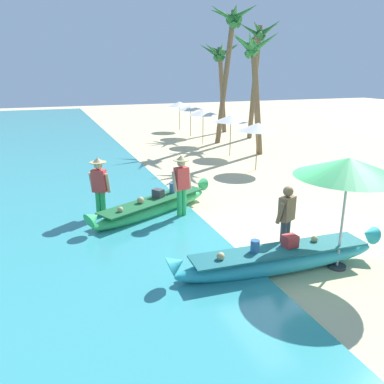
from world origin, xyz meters
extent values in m
plane|color=beige|center=(0.00, 0.00, 0.00)|extent=(80.00, 80.00, 0.00)
ellipsoid|color=#33B2BC|center=(-0.95, -1.06, 0.24)|extent=(4.42, 0.84, 0.48)
cone|color=#33B2BC|center=(1.20, -1.16, 0.53)|extent=(0.41, 0.40, 0.46)
cone|color=#33B2BC|center=(-3.09, -0.97, 0.53)|extent=(0.41, 0.40, 0.46)
cube|color=#1C6267|center=(-0.95, -1.06, 0.48)|extent=(3.72, 0.82, 0.04)
sphere|color=tan|center=(-2.24, -1.04, 0.56)|extent=(0.16, 0.16, 0.16)
cylinder|color=#386699|center=(-1.49, -0.99, 0.61)|extent=(0.18, 0.18, 0.26)
cube|color=#B73333|center=(-0.70, -1.01, 0.61)|extent=(0.28, 0.25, 0.25)
sphere|color=tan|center=(-0.08, -0.99, 0.55)|extent=(0.14, 0.14, 0.14)
ellipsoid|color=#38B760|center=(-2.45, 2.92, 0.23)|extent=(3.91, 2.48, 0.45)
cone|color=#38B760|center=(-0.69, 3.85, 0.50)|extent=(0.54, 0.54, 0.47)
cone|color=#38B760|center=(-4.21, 2.00, 0.50)|extent=(0.54, 0.54, 0.47)
cube|color=#1E6435|center=(-2.45, 2.92, 0.45)|extent=(3.34, 2.19, 0.04)
sphere|color=tan|center=(-3.51, 2.28, 0.53)|extent=(0.15, 0.15, 0.15)
sphere|color=tan|center=(-2.87, 2.76, 0.55)|extent=(0.20, 0.20, 0.20)
cube|color=#424247|center=(-2.28, 3.10, 0.58)|extent=(0.35, 0.37, 0.25)
cylinder|color=#386699|center=(-1.78, 3.36, 0.61)|extent=(0.17, 0.17, 0.31)
cylinder|color=green|center=(-1.74, 2.46, 0.42)|extent=(0.14, 0.14, 0.84)
cylinder|color=green|center=(-1.88, 2.42, 0.42)|extent=(0.14, 0.14, 0.84)
cube|color=#DB3D38|center=(-1.81, 2.44, 1.14)|extent=(0.40, 0.30, 0.60)
cylinder|color=tan|center=(-1.58, 2.48, 1.09)|extent=(0.14, 0.22, 0.55)
cylinder|color=tan|center=(-2.03, 2.37, 1.09)|extent=(0.14, 0.22, 0.55)
sphere|color=tan|center=(-1.81, 2.44, 1.56)|extent=(0.22, 0.22, 0.22)
cylinder|color=tan|center=(-1.81, 2.44, 1.64)|extent=(0.44, 0.44, 0.02)
cone|color=tan|center=(-1.81, 2.44, 1.71)|extent=(0.26, 0.26, 0.12)
cylinder|color=#333842|center=(-0.50, -0.48, 0.41)|extent=(0.14, 0.14, 0.82)
cylinder|color=#333842|center=(-0.38, -0.42, 0.41)|extent=(0.14, 0.14, 0.82)
cube|color=brown|center=(-0.44, -0.45, 1.09)|extent=(0.42, 0.35, 0.53)
cylinder|color=brown|center=(-0.66, -0.53, 1.04)|extent=(0.16, 0.21, 0.48)
cylinder|color=brown|center=(-0.24, -0.33, 1.04)|extent=(0.16, 0.21, 0.48)
sphere|color=brown|center=(-0.44, -0.45, 1.47)|extent=(0.22, 0.22, 0.22)
cylinder|color=green|center=(-3.93, 3.21, 0.39)|extent=(0.14, 0.14, 0.78)
cylinder|color=green|center=(-3.81, 3.13, 0.39)|extent=(0.14, 0.14, 0.78)
cube|color=#DB3D38|center=(-3.87, 3.17, 1.09)|extent=(0.42, 0.38, 0.61)
cylinder|color=tan|center=(-4.05, 3.31, 1.04)|extent=(0.19, 0.22, 0.55)
cylinder|color=tan|center=(-3.67, 3.06, 1.04)|extent=(0.19, 0.22, 0.55)
sphere|color=tan|center=(-3.87, 3.17, 1.51)|extent=(0.22, 0.22, 0.22)
cylinder|color=tan|center=(-3.87, 3.17, 1.59)|extent=(0.44, 0.44, 0.02)
cone|color=tan|center=(-3.87, 3.17, 1.66)|extent=(0.26, 0.26, 0.12)
cylinder|color=#B7B7BC|center=(0.26, -1.34, 1.15)|extent=(0.05, 0.05, 2.30)
cone|color=#28934C|center=(0.26, -1.34, 2.13)|extent=(2.07, 2.07, 0.37)
cylinder|color=#333338|center=(0.26, -1.34, 0.03)|extent=(0.36, 0.36, 0.06)
cylinder|color=#8E6B47|center=(2.84, 6.58, 0.95)|extent=(0.04, 0.04, 1.90)
cone|color=silver|center=(2.84, 6.58, 1.75)|extent=(1.60, 1.60, 0.32)
cylinder|color=#8E6B47|center=(3.10, 9.54, 0.95)|extent=(0.04, 0.04, 1.90)
cone|color=silver|center=(3.10, 9.54, 1.75)|extent=(1.60, 1.60, 0.32)
cylinder|color=#8E6B47|center=(2.99, 12.71, 0.95)|extent=(0.04, 0.04, 1.90)
cone|color=silver|center=(2.99, 12.71, 1.75)|extent=(1.60, 1.60, 0.32)
cylinder|color=#8E6B47|center=(3.33, 15.52, 0.95)|extent=(0.04, 0.04, 1.90)
cone|color=silver|center=(3.33, 15.52, 1.75)|extent=(1.60, 1.60, 0.32)
cylinder|color=#8E6B47|center=(3.49, 18.12, 0.95)|extent=(0.04, 0.04, 1.90)
cone|color=silver|center=(3.49, 18.12, 1.75)|extent=(1.60, 1.60, 0.32)
cylinder|color=brown|center=(5.81, 16.41, 2.64)|extent=(0.73, 0.28, 5.30)
cone|color=#23602D|center=(6.09, 16.45, 5.01)|extent=(1.85, 0.49, 1.19)
cone|color=#23602D|center=(5.84, 16.75, 5.03)|extent=(1.22, 1.42, 1.10)
cone|color=#23602D|center=(5.48, 16.92, 5.14)|extent=(0.71, 1.93, 0.83)
cone|color=#23602D|center=(5.14, 16.63, 4.99)|extent=(1.70, 1.09, 1.20)
cone|color=#23602D|center=(5.15, 16.27, 5.01)|extent=(1.65, 0.86, 1.15)
cone|color=#23602D|center=(5.46, 16.01, 5.04)|extent=(0.79, 1.57, 1.07)
cone|color=#23602D|center=(5.89, 16.06, 4.99)|extent=(1.35, 1.49, 1.20)
cylinder|color=brown|center=(4.28, 9.32, 2.64)|extent=(0.92, 0.28, 5.31)
cone|color=#337F3D|center=(4.39, 9.27, 5.00)|extent=(1.56, 0.54, 1.16)
cone|color=#337F3D|center=(4.18, 9.72, 5.17)|extent=(1.13, 1.65, 0.74)
cone|color=#337F3D|center=(3.73, 9.65, 5.00)|extent=(1.10, 1.37, 1.13)
cone|color=#337F3D|center=(3.56, 9.30, 5.03)|extent=(1.43, 0.42, 1.08)
cone|color=#337F3D|center=(3.71, 8.99, 5.05)|extent=(1.20, 1.40, 1.06)
cone|color=#337F3D|center=(4.22, 8.91, 4.99)|extent=(1.22, 1.62, 1.21)
cylinder|color=brown|center=(4.36, 12.89, 3.44)|extent=(1.08, 0.28, 6.90)
cone|color=#287033|center=(5.15, 12.91, 6.70)|extent=(1.49, 0.44, 0.89)
cone|color=#287033|center=(5.02, 13.36, 6.57)|extent=(1.23, 1.82, 1.26)
cone|color=#287033|center=(4.44, 13.32, 6.69)|extent=(1.46, 1.78, 0.97)
cone|color=#287033|center=(4.22, 12.85, 6.61)|extent=(1.92, 0.52, 1.18)
cone|color=#287033|center=(4.57, 12.42, 6.77)|extent=(1.02, 1.88, 0.72)
cone|color=#287033|center=(5.01, 12.45, 6.68)|extent=(1.25, 1.78, 1.00)
cylinder|color=brown|center=(6.60, 13.68, 3.14)|extent=(0.66, 0.28, 6.31)
cone|color=#23602D|center=(7.20, 13.66, 6.08)|extent=(1.54, 0.44, 1.00)
cone|color=#23602D|center=(7.03, 14.17, 6.08)|extent=(1.20, 1.93, 1.03)
cone|color=#23602D|center=(6.45, 14.00, 6.02)|extent=(1.44, 1.39, 1.15)
cone|color=#23602D|center=(6.48, 13.42, 6.12)|extent=(1.35, 1.25, 0.89)
cone|color=#23602D|center=(7.00, 13.23, 6.01)|extent=(1.07, 1.76, 1.20)
camera|label=1|loc=(-5.09, -7.07, 3.89)|focal=36.66mm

